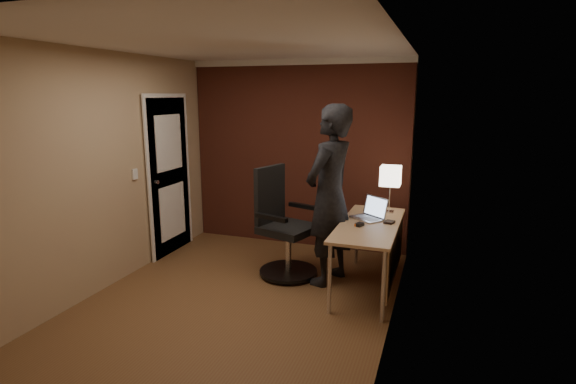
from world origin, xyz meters
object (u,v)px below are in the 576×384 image
Objects in this scene: desk_lamp at (391,176)px; wallet at (389,222)px; mouse at (359,224)px; office_chair at (283,229)px; desk at (376,236)px; laptop at (371,213)px; person at (329,196)px.

wallet is at bearing -82.49° from desk_lamp.
mouse is at bearing -108.70° from desk_lamp.
desk_lamp is 1.36m from office_chair.
wallet is at bearing 32.01° from desk.
laptop is at bearing 98.90° from mouse.
office_chair is (-1.13, -0.44, -0.61)m from desk_lamp.
person is at bearing -178.17° from wallet.
desk is 0.75m from desk_lamp.
person is at bearing -141.94° from desk_lamp.
wallet is 0.06× the size of person.
person is at bearing -2.40° from office_chair.
desk is 3.58× the size of laptop.
desk_lamp is (0.06, 0.51, 0.55)m from desk.
desk is 0.65m from person.
office_chair is (-1.19, 0.00, -0.20)m from wallet.
office_chair is 0.63× the size of person.
mouse is 0.91× the size of wallet.
desk is 15.00× the size of mouse.
desk_lamp is at bearing 64.42° from laptop.
desk_lamp is at bearing 82.98° from desk.
office_chair is at bearing 175.83° from desk.
laptop is 4.19× the size of mouse.
wallet is 1.21m from office_chair.
laptop is 1.02m from office_chair.
wallet is at bearing -29.51° from laptop.
laptop is (-0.15, -0.32, -0.35)m from desk_lamp.
wallet is (0.06, -0.44, -0.41)m from desk_lamp.
desk is 1.22× the size of office_chair.
laptop is 0.34× the size of office_chair.
mouse is at bearing -13.19° from office_chair.
office_chair is at bearing 179.89° from wallet.
wallet is at bearing 57.64° from mouse.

